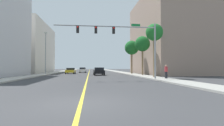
# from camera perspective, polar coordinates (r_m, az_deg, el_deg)

# --- Properties ---
(ground) EXTENTS (192.00, 192.00, 0.00)m
(ground) POSITION_cam_1_polar(r_m,az_deg,el_deg) (49.75, -7.44, -3.10)
(ground) COLOR #38383A
(sidewalk_left) EXTENTS (2.63, 168.00, 0.15)m
(sidewalk_left) POSITION_cam_1_polar(r_m,az_deg,el_deg) (50.66, -17.91, -2.93)
(sidewalk_left) COLOR #B2ADA3
(sidewalk_left) RESTS_ON ground
(sidewalk_right) EXTENTS (2.63, 168.00, 0.15)m
(sidewalk_right) POSITION_cam_1_polar(r_m,az_deg,el_deg) (50.52, 3.06, -2.99)
(sidewalk_right) COLOR #9E9B93
(sidewalk_right) RESTS_ON ground
(lane_marking_center) EXTENTS (0.16, 144.00, 0.01)m
(lane_marking_center) POSITION_cam_1_polar(r_m,az_deg,el_deg) (49.75, -7.44, -3.09)
(lane_marking_center) COLOR yellow
(lane_marking_center) RESTS_ON ground
(building_left_far) EXTENTS (11.71, 21.87, 13.69)m
(building_left_far) POSITION_cam_1_polar(r_m,az_deg,el_deg) (55.64, -25.98, 4.27)
(building_left_far) COLOR silver
(building_left_far) RESTS_ON ground
(building_right_near) EXTENTS (11.71, 22.60, 17.47)m
(building_right_near) POSITION_cam_1_polar(r_m,az_deg,el_deg) (43.22, 16.90, 8.30)
(building_right_near) COLOR gray
(building_right_near) RESTS_ON ground
(traffic_signal_mast) EXTENTS (12.17, 0.36, 6.74)m
(traffic_signal_mast) POSITION_cam_1_polar(r_m,az_deg,el_deg) (21.53, 3.22, 8.51)
(traffic_signal_mast) COLOR gray
(traffic_signal_mast) RESTS_ON sidewalk_right
(street_lamp) EXTENTS (0.56, 0.28, 8.25)m
(street_lamp) POSITION_cam_1_polar(r_m,az_deg,el_deg) (37.38, -20.57, 3.60)
(street_lamp) COLOR gray
(street_lamp) RESTS_ON sidewalk_left
(palm_near) EXTENTS (2.45, 2.45, 7.60)m
(palm_near) POSITION_cam_1_polar(r_m,az_deg,el_deg) (26.34, 13.45, 9.16)
(palm_near) COLOR brown
(palm_near) RESTS_ON sidewalk_right
(palm_mid) EXTENTS (2.73, 2.73, 6.94)m
(palm_mid) POSITION_cam_1_polar(r_m,az_deg,el_deg) (32.45, 9.75, 5.95)
(palm_mid) COLOR brown
(palm_mid) RESTS_ON sidewalk_right
(palm_far) EXTENTS (3.03, 3.03, 7.11)m
(palm_far) POSITION_cam_1_polar(r_m,az_deg,el_deg) (38.66, 6.35, 4.82)
(palm_far) COLOR brown
(palm_far) RESTS_ON sidewalk_right
(car_black) EXTENTS (2.09, 4.55, 1.47)m
(car_black) POSITION_cam_1_polar(r_m,az_deg,el_deg) (34.23, -4.26, -2.63)
(car_black) COLOR black
(car_black) RESTS_ON ground
(car_white) EXTENTS (1.90, 4.41, 1.44)m
(car_white) POSITION_cam_1_polar(r_m,az_deg,el_deg) (50.72, -9.39, -2.21)
(car_white) COLOR white
(car_white) RESTS_ON ground
(car_yellow) EXTENTS (2.06, 4.06, 1.36)m
(car_yellow) POSITION_cam_1_polar(r_m,az_deg,el_deg) (42.37, -13.16, -2.43)
(car_yellow) COLOR gold
(car_yellow) RESTS_ON ground
(pedestrian) EXTENTS (0.38, 0.38, 1.68)m
(pedestrian) POSITION_cam_1_polar(r_m,az_deg,el_deg) (23.01, 17.00, -2.66)
(pedestrian) COLOR black
(pedestrian) RESTS_ON sidewalk_right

